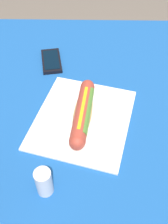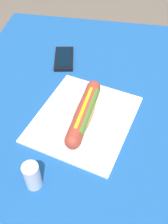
{
  "view_description": "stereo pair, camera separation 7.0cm",
  "coord_description": "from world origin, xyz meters",
  "views": [
    {
      "loc": [
        0.5,
        -0.0,
        1.28
      ],
      "look_at": [
        0.04,
        -0.01,
        0.77
      ],
      "focal_mm": 42.54,
      "sensor_mm": 36.0,
      "label": 1
    },
    {
      "loc": [
        0.5,
        0.07,
        1.28
      ],
      "look_at": [
        0.04,
        -0.01,
        0.77
      ],
      "focal_mm": 42.54,
      "sensor_mm": 36.0,
      "label": 2
    }
  ],
  "objects": [
    {
      "name": "ground_plane",
      "position": [
        0.0,
        0.0,
        0.0
      ],
      "size": [
        6.0,
        6.0,
        0.0
      ],
      "primitive_type": "plane",
      "color": "#6B6056",
      "rests_on": "ground"
    },
    {
      "name": "dining_table",
      "position": [
        0.0,
        0.0,
        0.58
      ],
      "size": [
        0.99,
        0.8,
        0.74
      ],
      "color": "brown",
      "rests_on": "ground"
    },
    {
      "name": "paper_wrapper",
      "position": [
        0.04,
        -0.01,
        0.74
      ],
      "size": [
        0.33,
        0.31,
        0.01
      ],
      "primitive_type": "cube",
      "rotation": [
        0.0,
        0.0,
        -0.26
      ],
      "color": "white",
      "rests_on": "dining_table"
    },
    {
      "name": "cell_phone",
      "position": [
        -0.21,
        -0.12,
        0.74
      ],
      "size": [
        0.13,
        0.08,
        0.01
      ],
      "color": "black",
      "rests_on": "dining_table"
    },
    {
      "name": "hot_dog",
      "position": [
        0.04,
        -0.01,
        0.77
      ],
      "size": [
        0.23,
        0.07,
        0.05
      ],
      "color": "tan",
      "rests_on": "paper_wrapper"
    },
    {
      "name": "salt_shaker",
      "position": [
        0.24,
        -0.09,
        0.77
      ],
      "size": [
        0.04,
        0.04,
        0.07
      ],
      "primitive_type": "cylinder",
      "color": "silver",
      "rests_on": "dining_table"
    }
  ]
}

